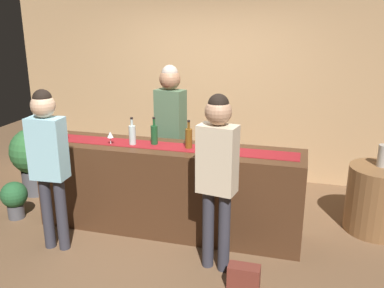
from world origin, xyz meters
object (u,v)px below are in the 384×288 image
object	(u,v)px
wine_bottle_amber	(189,138)
handbag	(244,277)
round_side_table	(378,199)
potted_plant_small	(14,197)
customer_browsing	(48,155)
wine_bottle_clear	(132,135)
vase_on_side_table	(384,156)
bartender	(171,121)
customer_sipping	(217,166)
wine_glass_mid_counter	(65,131)
potted_plant_tall	(34,156)
wine_bottle_green	(154,134)
wine_glass_near_customer	(110,135)

from	to	relation	value
wine_bottle_amber	handbag	xyz separation A→B (m)	(0.74, -0.85, -0.98)
wine_bottle_amber	handbag	world-z (taller)	wine_bottle_amber
round_side_table	handbag	world-z (taller)	round_side_table
potted_plant_small	customer_browsing	bearing A→B (deg)	-28.42
wine_bottle_clear	vase_on_side_table	distance (m)	2.72
wine_bottle_clear	round_side_table	size ratio (longest dim) A/B	0.41
bartender	customer_sipping	xyz separation A→B (m)	(0.82, -1.18, -0.07)
wine_glass_mid_counter	potted_plant_tall	bearing A→B (deg)	147.10
wine_glass_mid_counter	bartender	xyz separation A→B (m)	(1.03, 0.64, 0.03)
potted_plant_tall	wine_glass_mid_counter	bearing A→B (deg)	-32.90
customer_sipping	bartender	bearing A→B (deg)	134.57
wine_bottle_green	wine_bottle_amber	xyz separation A→B (m)	(0.39, -0.04, 0.00)
wine_bottle_amber	wine_glass_mid_counter	xyz separation A→B (m)	(-1.42, -0.06, -0.01)
bartender	customer_browsing	bearing A→B (deg)	68.13
wine_bottle_clear	customer_browsing	size ratio (longest dim) A/B	0.18
potted_plant_small	wine_bottle_clear	bearing A→B (deg)	7.34
wine_bottle_clear	wine_glass_near_customer	xyz separation A→B (m)	(-0.23, -0.06, -0.01)
customer_sipping	vase_on_side_table	world-z (taller)	customer_sipping
round_side_table	vase_on_side_table	xyz separation A→B (m)	(0.00, 0.05, 0.49)
customer_browsing	wine_bottle_amber	bearing A→B (deg)	26.10
wine_glass_near_customer	wine_glass_mid_counter	xyz separation A→B (m)	(-0.58, 0.04, 0.00)
bartender	potted_plant_small	size ratio (longest dim) A/B	3.92
wine_bottle_clear	wine_bottle_green	world-z (taller)	same
round_side_table	potted_plant_small	world-z (taller)	round_side_table
potted_plant_tall	potted_plant_small	world-z (taller)	potted_plant_tall
customer_sipping	handbag	xyz separation A→B (m)	(0.31, -0.25, -0.92)
potted_plant_small	handbag	bearing A→B (deg)	-12.54
wine_bottle_clear	handbag	size ratio (longest dim) A/B	1.08
wine_bottle_green	wine_bottle_clear	bearing A→B (deg)	-162.42
wine_bottle_amber	wine_glass_near_customer	distance (m)	0.85
customer_sipping	vase_on_side_table	bearing A→B (deg)	48.13
wine_bottle_clear	wine_glass_mid_counter	world-z (taller)	wine_bottle_clear
wine_bottle_green	customer_sipping	bearing A→B (deg)	-37.63
vase_on_side_table	potted_plant_tall	xyz separation A→B (m)	(-4.29, -0.14, -0.34)
wine_bottle_clear	wine_glass_mid_counter	xyz separation A→B (m)	(-0.81, -0.02, -0.01)
wine_glass_mid_counter	potted_plant_tall	world-z (taller)	wine_glass_mid_counter
customer_sipping	potted_plant_small	bearing A→B (deg)	-178.81
wine_bottle_amber	customer_browsing	world-z (taller)	customer_browsing
wine_bottle_green	wine_glass_near_customer	xyz separation A→B (m)	(-0.45, -0.13, -0.01)
wine_glass_near_customer	customer_browsing	size ratio (longest dim) A/B	0.09
wine_bottle_amber	wine_glass_mid_counter	world-z (taller)	wine_bottle_amber
vase_on_side_table	wine_bottle_clear	bearing A→B (deg)	-165.53
wine_bottle_clear	bartender	xyz separation A→B (m)	(0.23, 0.62, 0.02)
wine_bottle_green	bartender	distance (m)	0.55
wine_bottle_green	wine_glass_near_customer	distance (m)	0.47
wine_bottle_amber	bartender	distance (m)	0.70
potted_plant_tall	wine_bottle_green	bearing A→B (deg)	-13.77
customer_sipping	wine_glass_mid_counter	bearing A→B (deg)	173.45
wine_glass_mid_counter	customer_sipping	bearing A→B (deg)	-16.35
round_side_table	potted_plant_small	size ratio (longest dim) A/B	1.64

